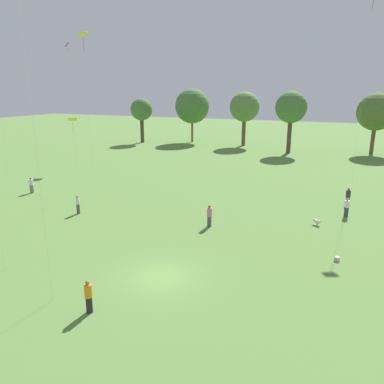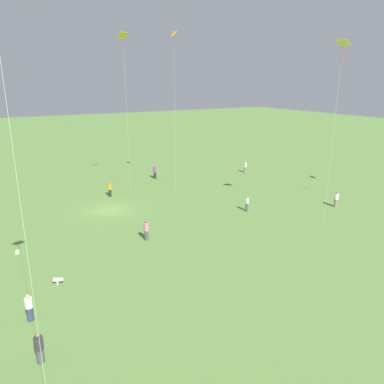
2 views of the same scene
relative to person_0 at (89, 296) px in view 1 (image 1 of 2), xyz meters
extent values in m
plane|color=#5B843D|center=(1.66, 4.72, -0.90)|extent=(240.00, 240.00, 0.00)
cylinder|color=brown|center=(-29.80, 55.99, 1.71)|extent=(0.77, 0.77, 5.21)
sphere|color=#477538|center=(-29.80, 55.99, 6.02)|extent=(4.56, 4.56, 4.56)
cylinder|color=brown|center=(-20.38, 61.02, 1.52)|extent=(0.45, 0.45, 4.83)
sphere|color=#477538|center=(-20.38, 61.02, 6.64)|extent=(7.23, 7.23, 7.23)
cylinder|color=brown|center=(-8.76, 60.19, 1.84)|extent=(0.76, 0.76, 5.46)
sphere|color=#5B7F42|center=(-8.76, 60.19, 6.76)|extent=(5.85, 5.85, 5.85)
cylinder|color=brown|center=(1.15, 54.37, 2.08)|extent=(0.75, 0.75, 5.95)
sphere|color=#477538|center=(1.15, 54.37, 7.10)|extent=(5.45, 5.45, 5.45)
cylinder|color=brown|center=(14.78, 59.38, 1.53)|extent=(0.67, 0.67, 4.85)
sphere|color=#516B33|center=(14.78, 59.38, 6.37)|extent=(6.44, 6.44, 6.44)
cylinder|color=#232328|center=(0.00, 0.00, -0.46)|extent=(0.39, 0.39, 0.86)
cylinder|color=orange|center=(0.00, 0.00, 0.31)|extent=(0.46, 0.46, 0.70)
sphere|color=#A87A56|center=(0.00, 0.00, 0.78)|extent=(0.24, 0.24, 0.24)
cylinder|color=#333D5B|center=(11.64, 21.24, -0.47)|extent=(0.51, 0.51, 0.86)
cylinder|color=white|center=(11.64, 21.24, 0.27)|extent=(0.60, 0.60, 0.61)
sphere|color=tan|center=(11.64, 21.24, 0.69)|extent=(0.24, 0.24, 0.24)
cylinder|color=#4C4C51|center=(11.67, 25.10, -0.51)|extent=(0.38, 0.38, 0.78)
cylinder|color=#333338|center=(11.67, 25.10, 0.22)|extent=(0.45, 0.45, 0.67)
sphere|color=brown|center=(11.67, 25.10, 0.67)|extent=(0.24, 0.24, 0.24)
cylinder|color=#4C4C51|center=(1.26, 14.02, -0.46)|extent=(0.50, 0.50, 0.88)
cylinder|color=pink|center=(1.26, 14.02, 0.34)|extent=(0.58, 0.58, 0.73)
sphere|color=brown|center=(1.26, 14.02, 0.83)|extent=(0.24, 0.24, 0.24)
cylinder|color=#847056|center=(-20.35, 16.11, -0.45)|extent=(0.44, 0.44, 0.90)
cylinder|color=white|center=(-20.35, 16.11, 0.30)|extent=(0.52, 0.52, 0.61)
sphere|color=brown|center=(-20.35, 16.11, 0.73)|extent=(0.24, 0.24, 0.24)
cylinder|color=#4C4C51|center=(-10.95, 12.40, -0.44)|extent=(0.41, 0.41, 0.91)
cylinder|color=white|center=(-10.95, 12.40, 0.29)|extent=(0.48, 0.48, 0.55)
sphere|color=#A87A56|center=(-10.95, 12.40, 0.69)|extent=(0.24, 0.24, 0.24)
cube|color=yellow|center=(-24.29, 28.18, 6.13)|extent=(1.61, 1.60, 0.50)
cylinder|color=green|center=(-24.29, 28.18, 5.21)|extent=(0.04, 0.04, 1.11)
cylinder|color=silver|center=(-24.29, 28.18, 2.61)|extent=(0.01, 0.01, 7.02)
cylinder|color=silver|center=(-27.73, 19.65, 6.02)|extent=(0.01, 0.01, 13.84)
cube|color=#E54C99|center=(-22.33, 25.97, 15.45)|extent=(0.82, 0.71, 0.57)
cylinder|color=orange|center=(-22.33, 25.97, 14.86)|extent=(0.04, 0.04, 0.76)
cylinder|color=silver|center=(-22.33, 25.97, 7.28)|extent=(0.01, 0.01, 16.35)
cylinder|color=red|center=(11.93, 29.74, 18.22)|extent=(0.04, 0.04, 1.29)
cylinder|color=silver|center=(11.93, 29.74, 9.11)|extent=(0.01, 0.01, 20.02)
cylinder|color=silver|center=(-2.55, 0.11, 8.16)|extent=(0.01, 0.01, 18.12)
cube|color=yellow|center=(-14.63, 19.51, 15.49)|extent=(1.07, 1.12, 0.38)
cylinder|color=red|center=(-14.63, 19.51, 14.49)|extent=(0.04, 0.04, 1.42)
cylinder|color=silver|center=(-14.63, 19.51, 7.30)|extent=(0.01, 0.01, 16.38)
cylinder|color=silver|center=(9.50, 17.83, -0.57)|extent=(0.55, 0.49, 0.29)
sphere|color=silver|center=(9.23, 18.00, -0.52)|extent=(0.26, 0.26, 0.26)
cylinder|color=silver|center=(9.50, 17.83, -0.80)|extent=(0.13, 0.13, 0.18)
cube|color=beige|center=(11.36, 11.33, -0.76)|extent=(0.36, 0.36, 0.28)
camera|label=1|loc=(11.45, -13.42, 10.13)|focal=35.00mm
camera|label=2|loc=(12.79, 42.13, 12.50)|focal=35.00mm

